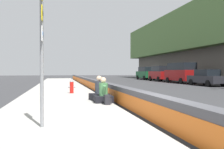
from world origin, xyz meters
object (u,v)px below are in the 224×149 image
route_sign_post (42,43)px  parked_car_midline (181,72)px  parked_car_far (160,73)px  fire_hydrant (72,86)px  seated_person_foreground (103,95)px  seated_person_middle (99,92)px  parked_car_fourth (207,78)px  parked_car_farther (146,73)px  backpack (107,100)px

route_sign_post → parked_car_midline: (20.97, -15.45, -0.88)m
route_sign_post → parked_car_far: (26.98, -15.33, -1.05)m
fire_hydrant → seated_person_foreground: 4.87m
seated_person_middle → parked_car_midline: bearing=-39.7°
fire_hydrant → parked_car_midline: size_ratio=0.17×
parked_car_midline → parked_car_far: bearing=1.1°
route_sign_post → fire_hydrant: bearing=-7.6°
seated_person_middle → parked_car_far: bearing=-30.8°
parked_car_fourth → parked_car_far: 11.50m
parked_car_farther → parked_car_far: bearing=179.2°
seated_person_middle → parked_car_fourth: 16.66m
fire_hydrant → backpack: size_ratio=2.20×
fire_hydrant → parked_car_farther: bearing=-30.4°
route_sign_post → backpack: (3.50, -2.37, -1.90)m
fire_hydrant → parked_car_fourth: size_ratio=0.19×
route_sign_post → fire_hydrant: (8.91, -1.20, -1.65)m
fire_hydrant → seated_person_foreground: size_ratio=0.79×
route_sign_post → parked_car_farther: 36.59m
parked_car_far → parked_car_farther: 6.18m
parked_car_midline → parked_car_far: (6.01, 0.12, -0.17)m
parked_car_fourth → parked_car_farther: 17.68m
seated_person_foreground → backpack: 0.69m
route_sign_post → parked_car_midline: bearing=-36.4°
parked_car_midline → parked_car_fourth: bearing=178.6°
seated_person_foreground → seated_person_middle: bearing=2.0°
seated_person_middle → parked_car_fourth: parked_car_fourth is taller
fire_hydrant → parked_car_fourth: 15.58m
seated_person_middle → route_sign_post: bearing=155.7°
seated_person_middle → backpack: 1.61m
seated_person_foreground → fire_hydrant: bearing=13.5°
route_sign_post → seated_person_foreground: (4.17, -2.33, -1.74)m
fire_hydrant → parked_car_farther: (24.25, -14.22, 0.60)m
fire_hydrant → backpack: bearing=-167.7°
route_sign_post → parked_car_far: route_sign_post is taller
seated_person_foreground → parked_car_farther: size_ratio=0.23×
route_sign_post → fire_hydrant: route_sign_post is taller
route_sign_post → parked_car_far: bearing=-29.6°
route_sign_post → parked_car_midline: route_sign_post is taller
seated_person_middle → parked_car_far: parked_car_far is taller
seated_person_middle → parked_car_farther: bearing=-25.1°
route_sign_post → fire_hydrant: size_ratio=4.09×
seated_person_foreground → parked_car_midline: parked_car_midline is taller
parked_car_farther → backpack: bearing=156.3°
backpack → parked_car_fourth: (11.99, -12.94, 0.53)m
seated_person_foreground → route_sign_post: bearing=150.8°
route_sign_post → seated_person_middle: (5.10, -2.30, -1.73)m
parked_car_far → parked_car_farther: (6.18, -0.09, 0.00)m
backpack → parked_car_farther: size_ratio=0.08×
fire_hydrant → parked_car_fourth: (6.58, -14.12, 0.27)m
seated_person_foreground → parked_car_midline: size_ratio=0.22×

